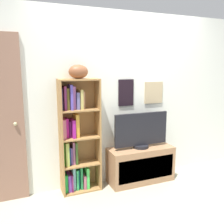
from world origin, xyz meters
name	(u,v)px	position (x,y,z in m)	size (l,w,h in m)	color
ground	(166,220)	(0.00, 0.00, -0.02)	(5.20, 5.20, 0.04)	gray
back_wall	(124,99)	(0.00, 1.13, 1.19)	(4.80, 0.08, 2.38)	silver
bookshelf	(76,139)	(-0.75, 1.01, 0.71)	(0.51, 0.24, 1.49)	#9C703E
football	(78,72)	(-0.70, 0.98, 1.58)	(0.24, 0.17, 0.17)	brown
tv_stand	(141,164)	(0.17, 0.91, 0.25)	(0.94, 0.37, 0.50)	#956B49
television	(141,131)	(0.17, 0.91, 0.75)	(0.80, 0.22, 0.50)	black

